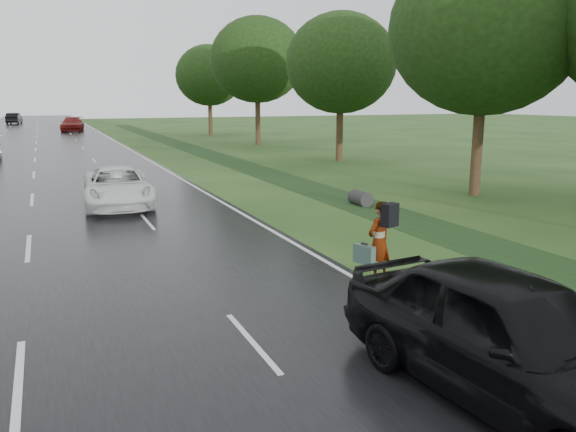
{
  "coord_description": "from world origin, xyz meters",
  "views": [
    {
      "loc": [
        0.61,
        -8.17,
        3.99
      ],
      "look_at": [
        5.69,
        3.53,
        1.3
      ],
      "focal_mm": 35.0,
      "sensor_mm": 36.0,
      "label": 1
    }
  ],
  "objects": [
    {
      "name": "tree_east_c",
      "position": [
        18.2,
        24.0,
        6.14
      ],
      "size": [
        7.0,
        7.0,
        9.29
      ],
      "color": "#3C2418",
      "rests_on": "ground"
    },
    {
      "name": "drainage_ditch",
      "position": [
        11.5,
        18.71,
        0.04
      ],
      "size": [
        2.2,
        120.0,
        0.56
      ],
      "color": "black",
      "rests_on": "ground"
    },
    {
      "name": "pedestrian",
      "position": [
        7.18,
        1.97,
        0.93
      ],
      "size": [
        0.94,
        0.72,
        1.8
      ],
      "rotation": [
        0.0,
        0.0,
        3.48
      ],
      "color": "#A5998C",
      "rests_on": "ground"
    },
    {
      "name": "center_line",
      "position": [
        0.0,
        45.0,
        0.04
      ],
      "size": [
        0.12,
        180.0,
        0.01
      ],
      "primitive_type": "cube",
      "color": "silver",
      "rests_on": "road"
    },
    {
      "name": "dark_sedan",
      "position": [
        6.0,
        -3.05,
        0.94
      ],
      "size": [
        2.55,
        5.42,
        1.79
      ],
      "primitive_type": "imported",
      "rotation": [
        0.0,
        0.0,
        0.09
      ],
      "color": "black",
      "rests_on": "road"
    },
    {
      "name": "tree_east_f",
      "position": [
        17.5,
        52.0,
        6.37
      ],
      "size": [
        7.2,
        7.2,
        9.62
      ],
      "color": "#3C2418",
      "rests_on": "ground"
    },
    {
      "name": "tree_east_d",
      "position": [
        17.8,
        38.0,
        7.15
      ],
      "size": [
        8.0,
        8.0,
        10.76
      ],
      "color": "#3C2418",
      "rests_on": "ground"
    },
    {
      "name": "ground",
      "position": [
        0.0,
        0.0,
        0.0
      ],
      "size": [
        220.0,
        220.0,
        0.0
      ],
      "primitive_type": "plane",
      "color": "#1F4318",
      "rests_on": "ground"
    },
    {
      "name": "far_car_dark",
      "position": [
        -3.31,
        90.51,
        0.88
      ],
      "size": [
        2.33,
        5.24,
        1.67
      ],
      "primitive_type": "imported",
      "rotation": [
        0.0,
        0.0,
        3.03
      ],
      "color": "black",
      "rests_on": "road"
    },
    {
      "name": "white_pickup",
      "position": [
        3.0,
        13.25,
        0.76
      ],
      "size": [
        2.72,
        5.31,
        1.44
      ],
      "primitive_type": "imported",
      "rotation": [
        0.0,
        0.0,
        -0.07
      ],
      "color": "silver",
      "rests_on": "road"
    },
    {
      "name": "edge_stripe_east",
      "position": [
        6.75,
        45.0,
        0.04
      ],
      "size": [
        0.12,
        180.0,
        0.01
      ],
      "primitive_type": "cube",
      "color": "silver",
      "rests_on": "road"
    },
    {
      "name": "far_car_red",
      "position": [
        3.99,
        65.47,
        0.89
      ],
      "size": [
        3.21,
        6.11,
        1.69
      ],
      "primitive_type": "imported",
      "rotation": [
        0.0,
        0.0,
        -0.15
      ],
      "color": "maroon",
      "rests_on": "road"
    },
    {
      "name": "tree_east_b",
      "position": [
        17.0,
        10.0,
        6.68
      ],
      "size": [
        7.6,
        7.6,
        10.11
      ],
      "color": "#3C2418",
      "rests_on": "ground"
    },
    {
      "name": "road",
      "position": [
        0.0,
        45.0,
        0.02
      ],
      "size": [
        14.0,
        180.0,
        0.04
      ],
      "primitive_type": "cube",
      "color": "black",
      "rests_on": "ground"
    }
  ]
}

